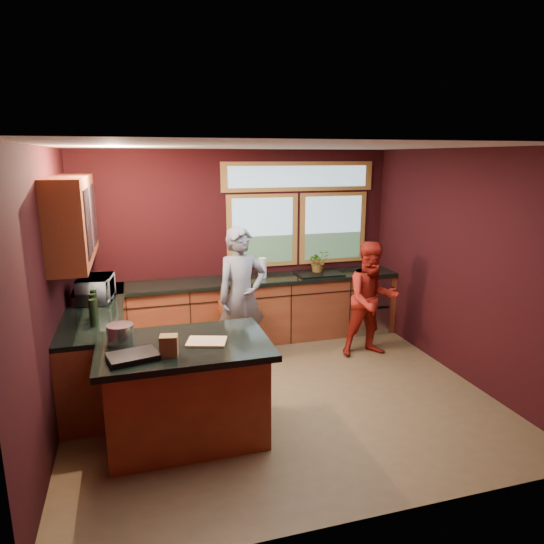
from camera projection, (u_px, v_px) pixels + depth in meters
name	position (u px, v px, depth m)	size (l,w,h in m)	color
floor	(279.00, 395.00, 5.42)	(4.50, 4.50, 0.00)	brown
room_shell	(217.00, 234.00, 5.15)	(4.52, 4.02, 2.71)	black
back_counter	(258.00, 309.00, 6.95)	(4.50, 0.64, 0.93)	maroon
left_counter	(96.00, 347.00, 5.58)	(0.64, 2.30, 0.93)	maroon
island	(186.00, 390.00, 4.52)	(1.55, 1.05, 0.95)	maroon
person_grey	(242.00, 297.00, 6.07)	(0.64, 0.42, 1.77)	slate
person_red	(372.00, 299.00, 6.37)	(0.75, 0.58, 1.54)	maroon
microwave	(96.00, 289.00, 5.71)	(0.53, 0.36, 0.30)	#999999
potted_plant	(318.00, 261.00, 7.11)	(0.30, 0.26, 0.34)	#999999
paper_towel	(262.00, 268.00, 6.83)	(0.12, 0.12, 0.28)	silver
cutting_board	(207.00, 342.00, 4.42)	(0.35, 0.25, 0.02)	tan
stock_pot	(120.00, 334.00, 4.38)	(0.24, 0.24, 0.18)	#ACACB0
paper_bag	(169.00, 346.00, 4.12)	(0.15, 0.12, 0.18)	brown
black_tray	(133.00, 357.00, 4.05)	(0.40, 0.28, 0.05)	black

